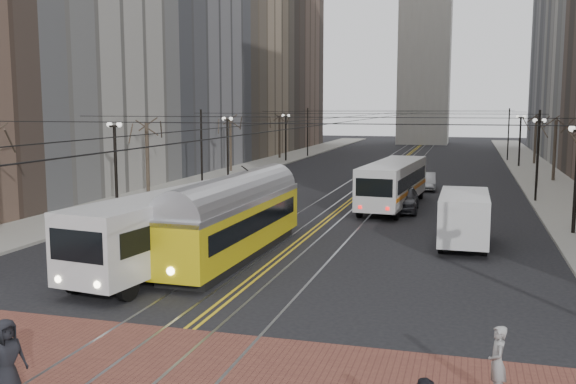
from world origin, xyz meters
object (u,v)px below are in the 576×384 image
Objects in this scene: pedestrian_b at (497,363)px; sedan_grey at (403,198)px; sedan_silver at (426,181)px; pedestrian_a at (7,359)px; transit_bus at (180,229)px; cargo_van at (464,220)px; streetcar at (234,225)px; rear_bus at (393,185)px.

sedan_grey is at bearing -175.88° from pedestrian_b.
sedan_grey is 1.16× the size of sedan_silver.
pedestrian_a is 11.53m from pedestrian_b.
sedan_silver is 42.35m from pedestrian_a.
sedan_grey is (7.87, 17.18, -0.76)m from transit_bus.
cargo_van reaches higher than sedan_silver.
transit_bus is at bearing -110.49° from sedan_silver.
transit_bus reaches higher than streetcar.
transit_bus is 1.02× the size of streetcar.
transit_bus is 1.07× the size of rear_bus.
streetcar reaches higher than pedestrian_a.
pedestrian_b is at bearing -29.92° from transit_bus.
sedan_silver is 2.22× the size of pedestrian_a.
sedan_grey is 2.78× the size of pedestrian_b.
pedestrian_b is at bearing -82.10° from sedan_grey.
pedestrian_a is at bearing -80.65° from pedestrian_b.
pedestrian_a reaches higher than sedan_silver.
rear_bus is 12.35m from cargo_van.
pedestrian_b is (4.87, -27.02, 0.06)m from sedan_grey.
rear_bus reaches higher than pedestrian_a.
cargo_van is at bearing 177.02° from pedestrian_b.
sedan_grey is 27.45m from pedestrian_b.
rear_bus is at bearing 9.52° from pedestrian_a.
rear_bus is 2.41× the size of sedan_grey.
pedestrian_b is at bearing -45.94° from streetcar.
pedestrian_a reaches higher than sedan_grey.
cargo_van is at bearing -85.50° from sedan_silver.
streetcar is 2.52× the size of sedan_grey.
transit_bus is at bearing -106.34° from rear_bus.
transit_bus reaches higher than pedestrian_a.
pedestrian_b is (10.99, -11.89, -0.57)m from streetcar.
transit_bus is 7.18× the size of pedestrian_b.
pedestrian_a is at bearing -95.29° from rear_bus.
pedestrian_b is (5.65, -28.39, -0.65)m from rear_bus.
sedan_grey is at bearing -97.60° from sedan_silver.
sedan_silver is at bearing 179.95° from pedestrian_b.
streetcar reaches higher than cargo_van.
streetcar is 2.10× the size of cargo_van.
streetcar reaches higher than sedan_silver.
sedan_grey is at bearing 73.14° from transit_bus.
streetcar is 11.29m from cargo_van.
sedan_grey is at bearing -55.74° from rear_bus.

